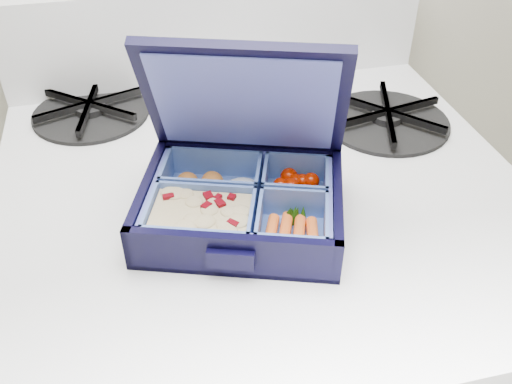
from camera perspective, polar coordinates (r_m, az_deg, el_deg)
name	(u,v)px	position (r m, az deg, el deg)	size (l,w,h in m)	color
bento_box	(241,205)	(0.60, -1.48, -1.27)	(0.21, 0.16, 0.05)	black
burner_grate	(387,115)	(0.80, 12.99, 7.47)	(0.17, 0.17, 0.02)	black
burner_grate_rear	(90,109)	(0.84, -16.24, 7.96)	(0.16, 0.16, 0.02)	black
fork	(230,154)	(0.72, -2.58, 3.87)	(0.02, 0.18, 0.01)	silver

